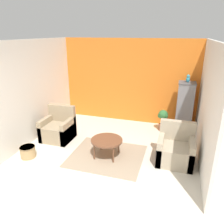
{
  "coord_description": "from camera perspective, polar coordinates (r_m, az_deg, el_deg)",
  "views": [
    {
      "loc": [
        1.53,
        -3.14,
        2.86
      ],
      "look_at": [
        0.0,
        1.83,
        0.94
      ],
      "focal_mm": 35.0,
      "sensor_mm": 36.0,
      "label": 1
    }
  ],
  "objects": [
    {
      "name": "parrot",
      "position": [
        6.48,
        19.24,
        8.24
      ],
      "size": [
        0.1,
        0.19,
        0.22
      ],
      "color": "teal",
      "rests_on": "birdcage"
    },
    {
      "name": "wicker_basket",
      "position": [
        5.7,
        -21.13,
        -9.59
      ],
      "size": [
        0.37,
        0.37,
        0.28
      ],
      "color": "tan",
      "rests_on": "ground_plane"
    },
    {
      "name": "armchair_left",
      "position": [
        6.3,
        -13.87,
        -4.31
      ],
      "size": [
        0.8,
        0.75,
        0.92
      ],
      "color": "#9E896B",
      "rests_on": "ground_plane"
    },
    {
      "name": "wall_right",
      "position": [
        5.24,
        23.6,
        1.68
      ],
      "size": [
        0.06,
        3.65,
        2.68
      ],
      "color": "silver",
      "rests_on": "ground_plane"
    },
    {
      "name": "potted_plant",
      "position": [
        6.79,
        13.11,
        -1.55
      ],
      "size": [
        0.31,
        0.28,
        0.65
      ],
      "color": "brown",
      "rests_on": "ground_plane"
    },
    {
      "name": "wall_left",
      "position": [
        6.39,
        -19.23,
        5.39
      ],
      "size": [
        0.06,
        3.65,
        2.68
      ],
      "color": "silver",
      "rests_on": "ground_plane"
    },
    {
      "name": "ground_plane",
      "position": [
        4.52,
        -7.25,
        -19.19
      ],
      "size": [
        20.0,
        20.0,
        0.0
      ],
      "primitive_type": "plane",
      "color": "beige",
      "rests_on": "ground"
    },
    {
      "name": "wall_back_accent",
      "position": [
        7.16,
        4.42,
        7.96
      ],
      "size": [
        4.45,
        0.06,
        2.68
      ],
      "color": "orange",
      "rests_on": "ground_plane"
    },
    {
      "name": "armchair_right",
      "position": [
        5.29,
        16.23,
        -9.53
      ],
      "size": [
        0.8,
        0.75,
        0.92
      ],
      "color": "tan",
      "rests_on": "ground_plane"
    },
    {
      "name": "coffee_table",
      "position": [
        5.24,
        -1.38,
        -7.57
      ],
      "size": [
        0.76,
        0.76,
        0.45
      ],
      "color": "brown",
      "rests_on": "ground_plane"
    },
    {
      "name": "area_rug",
      "position": [
        5.44,
        -1.35,
        -11.34
      ],
      "size": [
        1.74,
        1.53,
        0.01
      ],
      "color": "gray",
      "rests_on": "ground_plane"
    },
    {
      "name": "birdcage",
      "position": [
        6.7,
        18.4,
        0.99
      ],
      "size": [
        0.48,
        0.48,
        1.53
      ],
      "color": "#555559",
      "rests_on": "ground_plane"
    }
  ]
}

